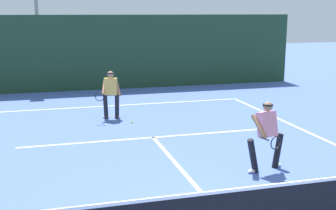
# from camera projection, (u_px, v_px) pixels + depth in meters

# --- Properties ---
(court_line_baseline_far) EXTENTS (9.27, 0.10, 0.01)m
(court_line_baseline_far) POSITION_uv_depth(u_px,v_px,m) (125.00, 105.00, 17.07)
(court_line_baseline_far) COLOR white
(court_line_baseline_far) RESTS_ON ground_plane
(court_line_service) EXTENTS (7.55, 0.10, 0.01)m
(court_line_service) POSITION_uv_depth(u_px,v_px,m) (153.00, 137.00, 12.67)
(court_line_service) COLOR white
(court_line_service) RESTS_ON ground_plane
(court_line_centre) EXTENTS (0.10, 6.40, 0.01)m
(court_line_centre) POSITION_uv_depth(u_px,v_px,m) (186.00, 175.00, 9.73)
(court_line_centre) COLOR white
(court_line_centre) RESTS_ON ground_plane
(player_near) EXTENTS (1.05, 0.90, 1.61)m
(player_near) POSITION_uv_depth(u_px,v_px,m) (267.00, 133.00, 9.88)
(player_near) COLOR black
(player_near) RESTS_ON ground_plane
(player_far) EXTENTS (0.93, 0.88, 1.62)m
(player_far) POSITION_uv_depth(u_px,v_px,m) (111.00, 93.00, 14.79)
(player_far) COLOR black
(player_far) RESTS_ON ground_plane
(tennis_ball) EXTENTS (0.07, 0.07, 0.07)m
(tennis_ball) POSITION_uv_depth(u_px,v_px,m) (132.00, 122.00, 14.30)
(tennis_ball) COLOR #D1E033
(tennis_ball) RESTS_ON ground_plane
(back_fence_windscreen) EXTENTS (18.16, 0.12, 3.43)m
(back_fence_windscreen) POSITION_uv_depth(u_px,v_px,m) (110.00, 52.00, 20.27)
(back_fence_windscreen) COLOR #203D27
(back_fence_windscreen) RESTS_ON ground_plane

